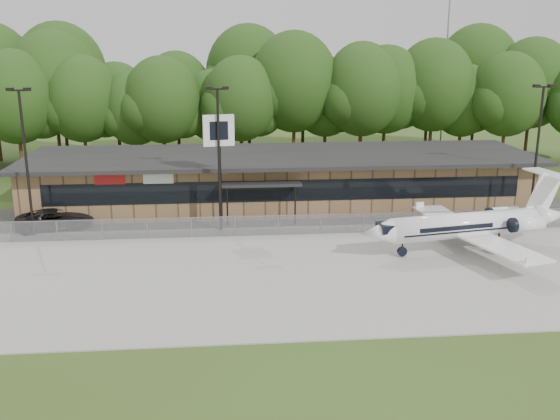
{
  "coord_description": "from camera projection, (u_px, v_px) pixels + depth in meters",
  "views": [
    {
      "loc": [
        -4.61,
        -26.41,
        13.15
      ],
      "look_at": [
        -1.15,
        12.0,
        2.7
      ],
      "focal_mm": 40.0,
      "sensor_mm": 36.0,
      "label": 1
    }
  ],
  "objects": [
    {
      "name": "radio_mast",
      "position": [
        447.0,
        47.0,
        74.0
      ],
      "size": [
        0.2,
        0.2,
        25.0
      ],
      "primitive_type": "cylinder",
      "color": "gray",
      "rests_on": "ground"
    },
    {
      "name": "suv",
      "position": [
        55.0,
        219.0,
        44.94
      ],
      "size": [
        5.81,
        3.69,
        1.49
      ],
      "primitive_type": "imported",
      "rotation": [
        0.0,
        0.0,
        1.81
      ],
      "color": "#29292B",
      "rests_on": "ground"
    },
    {
      "name": "fence",
      "position": [
        293.0,
        225.0,
        43.44
      ],
      "size": [
        46.0,
        0.04,
        1.52
      ],
      "color": "gray",
      "rests_on": "ground"
    },
    {
      "name": "treeline",
      "position": [
        266.0,
        95.0,
        67.64
      ],
      "size": [
        72.0,
        12.0,
        15.0
      ],
      "primitive_type": null,
      "color": "#203C13",
      "rests_on": "ground"
    },
    {
      "name": "ground",
      "position": [
        327.0,
        332.0,
        29.22
      ],
      "size": [
        160.0,
        160.0,
        0.0
      ],
      "primitive_type": "plane",
      "color": "#3A4F1C",
      "rests_on": "ground"
    },
    {
      "name": "terminal",
      "position": [
        281.0,
        178.0,
        51.67
      ],
      "size": [
        41.0,
        11.65,
        4.3
      ],
      "color": "olive",
      "rests_on": "ground"
    },
    {
      "name": "light_pole_right",
      "position": [
        538.0,
        144.0,
        45.08
      ],
      "size": [
        1.55,
        0.3,
        10.23
      ],
      "color": "black",
      "rests_on": "ground"
    },
    {
      "name": "light_pole_left",
      "position": [
        25.0,
        152.0,
        41.96
      ],
      "size": [
        1.55,
        0.3,
        10.23
      ],
      "color": "black",
      "rests_on": "ground"
    },
    {
      "name": "pole_sign",
      "position": [
        219.0,
        143.0,
        43.28
      ],
      "size": [
        2.18,
        0.62,
        8.29
      ],
      "rotation": [
        0.0,
        0.0,
        0.17
      ],
      "color": "black",
      "rests_on": "ground"
    },
    {
      "name": "apron",
      "position": [
        305.0,
        270.0,
        36.9
      ],
      "size": [
        64.0,
        18.0,
        0.08
      ],
      "primitive_type": "cube",
      "color": "#9E9B93",
      "rests_on": "ground"
    },
    {
      "name": "light_pole_mid",
      "position": [
        219.0,
        149.0,
        43.09
      ],
      "size": [
        1.55,
        0.3,
        10.23
      ],
      "color": "black",
      "rests_on": "ground"
    },
    {
      "name": "parking_lot",
      "position": [
        286.0,
        218.0,
        47.96
      ],
      "size": [
        50.0,
        9.0,
        0.06
      ],
      "primitive_type": "cube",
      "color": "#383835",
      "rests_on": "ground"
    },
    {
      "name": "business_jet",
      "position": [
        472.0,
        225.0,
        39.93
      ],
      "size": [
        14.54,
        13.05,
        4.9
      ],
      "rotation": [
        0.0,
        0.0,
        0.18
      ],
      "color": "white",
      "rests_on": "ground"
    }
  ]
}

